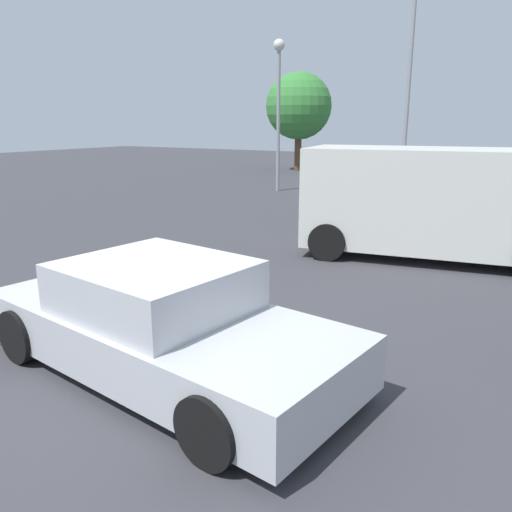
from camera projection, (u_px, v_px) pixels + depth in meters
The scene contains 6 objects.
ground_plane at pixel (143, 363), 5.99m from camera, with size 80.00×80.00×0.00m, color #38383D.
sedan_foreground at pixel (161, 323), 5.67m from camera, with size 4.64×2.41×1.26m.
van_white at pixel (432, 200), 10.34m from camera, with size 5.25×2.89×2.23m.
light_post_near at pixel (279, 88), 19.93m from camera, with size 0.44×0.44×5.80m.
light_post_mid at pixel (411, 55), 18.27m from camera, with size 0.44×0.44×7.59m.
tree_back_right at pixel (299, 106), 28.63m from camera, with size 3.69×3.69×5.43m.
Camera 1 is at (3.96, -4.01, 2.74)m, focal length 35.90 mm.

